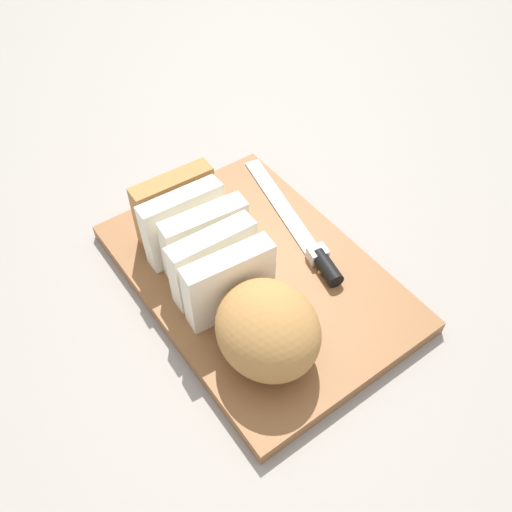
{
  "coord_description": "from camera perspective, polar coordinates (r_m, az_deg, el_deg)",
  "views": [
    {
      "loc": [
        -0.35,
        0.25,
        0.55
      ],
      "look_at": [
        0.0,
        0.0,
        0.05
      ],
      "focal_mm": 38.27,
      "sensor_mm": 36.0,
      "label": 1
    }
  ],
  "objects": [
    {
      "name": "ground_plane",
      "position": [
        0.7,
        0.0,
        -2.65
      ],
      "size": [
        3.0,
        3.0,
        0.0
      ],
      "primitive_type": "plane",
      "color": "gray"
    },
    {
      "name": "crumb_near_knife",
      "position": [
        0.69,
        6.67,
        -1.69
      ],
      "size": [
        0.01,
        0.01,
        0.01
      ],
      "primitive_type": "sphere",
      "color": "tan",
      "rests_on": "cutting_board"
    },
    {
      "name": "bread_knife",
      "position": [
        0.71,
        5.6,
        1.3
      ],
      "size": [
        0.26,
        0.07,
        0.02
      ],
      "rotation": [
        0.0,
        0.0,
        -0.21
      ],
      "color": "silver",
      "rests_on": "cutting_board"
    },
    {
      "name": "cutting_board",
      "position": [
        0.69,
        0.0,
        -2.15
      ],
      "size": [
        0.39,
        0.27,
        0.02
      ],
      "primitive_type": "cube",
      "rotation": [
        0.0,
        0.0,
        -0.0
      ],
      "color": "brown",
      "rests_on": "ground_plane"
    },
    {
      "name": "crumb_near_loaf",
      "position": [
        0.68,
        0.41,
        -2.08
      ],
      "size": [
        0.0,
        0.0,
        0.0
      ],
      "primitive_type": "sphere",
      "color": "tan",
      "rests_on": "cutting_board"
    },
    {
      "name": "crumb_stray_left",
      "position": [
        0.68,
        -3.61,
        -2.14
      ],
      "size": [
        0.0,
        0.0,
        0.0
      ],
      "primitive_type": "sphere",
      "color": "tan",
      "rests_on": "cutting_board"
    },
    {
      "name": "bread_loaf",
      "position": [
        0.62,
        -2.61,
        -2.7
      ],
      "size": [
        0.3,
        0.13,
        0.09
      ],
      "rotation": [
        0.0,
        0.0,
        -0.07
      ],
      "color": "#A8753D",
      "rests_on": "cutting_board"
    }
  ]
}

